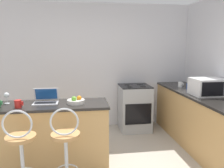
# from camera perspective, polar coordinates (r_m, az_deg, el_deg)

# --- Properties ---
(wall_back) EXTENTS (12.00, 0.06, 2.60)m
(wall_back) POSITION_cam_1_polar(r_m,az_deg,el_deg) (4.64, -5.14, 4.55)
(wall_back) COLOR silver
(wall_back) RESTS_ON ground_plane
(breakfast_bar) EXTENTS (1.63, 0.58, 0.93)m
(breakfast_bar) POSITION_cam_1_polar(r_m,az_deg,el_deg) (3.29, -15.78, -12.93)
(breakfast_bar) COLOR tan
(breakfast_bar) RESTS_ON ground_plane
(counter_right) EXTENTS (0.66, 2.83, 0.93)m
(counter_right) POSITION_cam_1_polar(r_m,az_deg,el_deg) (3.97, 23.00, -9.35)
(counter_right) COLOR tan
(counter_right) RESTS_ON ground_plane
(bar_stool_near) EXTENTS (0.40, 0.40, 1.05)m
(bar_stool_near) POSITION_cam_1_polar(r_m,az_deg,el_deg) (2.82, -22.56, -16.61)
(bar_stool_near) COLOR silver
(bar_stool_near) RESTS_ON ground_plane
(bar_stool_far) EXTENTS (0.40, 0.40, 1.05)m
(bar_stool_far) POSITION_cam_1_polar(r_m,az_deg,el_deg) (2.74, -11.93, -16.83)
(bar_stool_far) COLOR silver
(bar_stool_far) RESTS_ON ground_plane
(laptop) EXTENTS (0.34, 0.24, 0.20)m
(laptop) POSITION_cam_1_polar(r_m,az_deg,el_deg) (3.22, -16.88, -3.78)
(laptop) COLOR silver
(laptop) RESTS_ON breakfast_bar
(microwave) EXTENTS (0.51, 0.41, 0.27)m
(microwave) POSITION_cam_1_polar(r_m,az_deg,el_deg) (3.87, 23.76, -0.66)
(microwave) COLOR white
(microwave) RESTS_ON counter_right
(stove_range) EXTENTS (0.61, 0.61, 0.94)m
(stove_range) POSITION_cam_1_polar(r_m,az_deg,el_deg) (4.58, 5.91, -6.14)
(stove_range) COLOR #9EA3A8
(stove_range) RESTS_ON ground_plane
(mug_red) EXTENTS (0.11, 0.09, 0.10)m
(mug_red) POSITION_cam_1_polar(r_m,az_deg,el_deg) (3.08, -23.29, -4.79)
(mug_red) COLOR red
(mug_red) RESTS_ON breakfast_bar
(mug_white) EXTENTS (0.10, 0.08, 0.10)m
(mug_white) POSITION_cam_1_polar(r_m,az_deg,el_deg) (4.47, 17.44, -0.13)
(mug_white) COLOR white
(mug_white) RESTS_ON counter_right
(fruit_bowl) EXTENTS (0.24, 0.24, 0.11)m
(fruit_bowl) POSITION_cam_1_polar(r_m,az_deg,el_deg) (3.08, -9.34, -4.37)
(fruit_bowl) COLOR silver
(fruit_bowl) RESTS_ON breakfast_bar
(wine_glass_tall) EXTENTS (0.07, 0.07, 0.16)m
(wine_glass_tall) POSITION_cam_1_polar(r_m,az_deg,el_deg) (3.35, -25.83, -2.74)
(wine_glass_tall) COLOR silver
(wine_glass_tall) RESTS_ON breakfast_bar
(mug_blue) EXTENTS (0.10, 0.08, 0.10)m
(mug_blue) POSITION_cam_1_polar(r_m,az_deg,el_deg) (4.32, 19.46, -0.58)
(mug_blue) COLOR #2D51AD
(mug_blue) RESTS_ON counter_right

